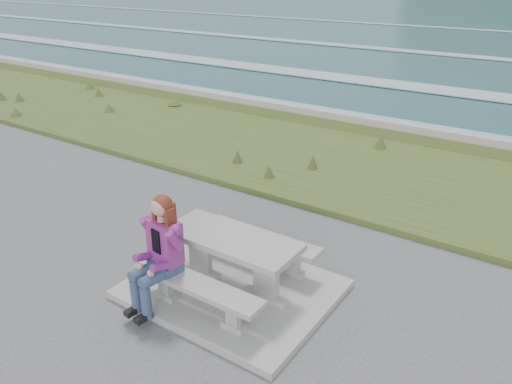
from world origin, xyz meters
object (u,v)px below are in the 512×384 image
bench_landward (197,289)px  seated_woman (157,268)px  picnic_table (231,248)px  bench_seaward (261,241)px

bench_landward → seated_woman: 0.57m
picnic_table → bench_seaward: 0.74m
picnic_table → bench_seaward: size_ratio=1.00×
picnic_table → seated_woman: 0.99m
bench_landward → bench_seaward: size_ratio=1.00×
picnic_table → seated_woman: (-0.52, -0.84, -0.05)m
picnic_table → bench_landward: bearing=-90.0°
bench_landward → seated_woman: (-0.52, -0.14, 0.19)m
picnic_table → bench_landward: picnic_table is taller
picnic_table → seated_woman: size_ratio=1.23×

